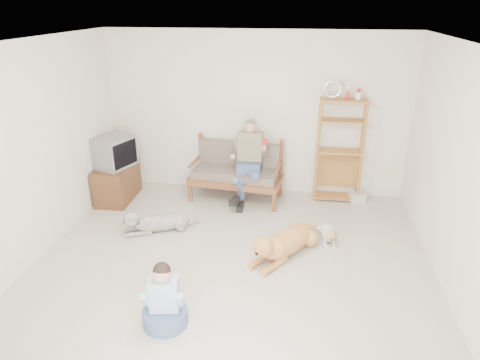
% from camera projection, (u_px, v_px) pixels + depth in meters
% --- Properties ---
extents(floor, '(5.50, 5.50, 0.00)m').
position_uv_depth(floor, '(227.00, 281.00, 5.11)').
color(floor, silver).
rests_on(floor, ground).
extents(ceiling, '(5.50, 5.50, 0.00)m').
position_uv_depth(ceiling, '(224.00, 46.00, 4.06)').
color(ceiling, white).
rests_on(ceiling, ground).
extents(wall_back, '(5.00, 0.00, 5.00)m').
position_uv_depth(wall_back, '(255.00, 115.00, 7.09)').
color(wall_back, silver).
rests_on(wall_back, ground).
extents(wall_left, '(0.00, 5.50, 5.50)m').
position_uv_depth(wall_left, '(13.00, 165.00, 4.93)').
color(wall_left, silver).
rests_on(wall_left, ground).
extents(wall_right, '(0.00, 5.50, 5.50)m').
position_uv_depth(wall_right, '(473.00, 191.00, 4.24)').
color(wall_right, silver).
rests_on(wall_right, ground).
extents(loveseat, '(1.56, 0.85, 0.95)m').
position_uv_depth(loveseat, '(236.00, 170.00, 7.12)').
color(loveseat, brown).
rests_on(loveseat, ground).
extents(man, '(0.52, 0.74, 1.21)m').
position_uv_depth(man, '(247.00, 168.00, 6.84)').
color(man, '#4D608E').
rests_on(man, loveseat).
extents(etagere, '(0.75, 0.33, 1.99)m').
position_uv_depth(etagere, '(339.00, 150.00, 6.90)').
color(etagere, '#A46F33').
rests_on(etagere, ground).
extents(book_stack, '(0.28, 0.23, 0.16)m').
position_uv_depth(book_stack, '(357.00, 198.00, 7.09)').
color(book_stack, silver).
rests_on(book_stack, ground).
extents(tv_stand, '(0.52, 0.91, 0.60)m').
position_uv_depth(tv_stand, '(117.00, 182.00, 7.13)').
color(tv_stand, brown).
rests_on(tv_stand, ground).
extents(crt_tv, '(0.65, 0.72, 0.49)m').
position_uv_depth(crt_tv, '(114.00, 152.00, 6.89)').
color(crt_tv, slate).
rests_on(crt_tv, tv_stand).
extents(wall_outlet, '(0.12, 0.02, 0.08)m').
position_uv_depth(wall_outlet, '(185.00, 170.00, 7.66)').
color(wall_outlet, white).
rests_on(wall_outlet, ground).
extents(golden_retriever, '(0.90, 1.28, 0.44)m').
position_uv_depth(golden_retriever, '(284.00, 243.00, 5.58)').
color(golden_retriever, '#CD8047').
rests_on(golden_retriever, ground).
extents(shaggy_dog, '(1.06, 0.61, 0.34)m').
position_uv_depth(shaggy_dog, '(156.00, 222.00, 6.18)').
color(shaggy_dog, white).
rests_on(shaggy_dog, ground).
extents(terrier, '(0.23, 0.64, 0.24)m').
position_uv_depth(terrier, '(328.00, 234.00, 5.95)').
color(terrier, white).
rests_on(terrier, ground).
extents(child, '(0.46, 0.46, 0.73)m').
position_uv_depth(child, '(164.00, 302.00, 4.35)').
color(child, '#4D608E').
rests_on(child, ground).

